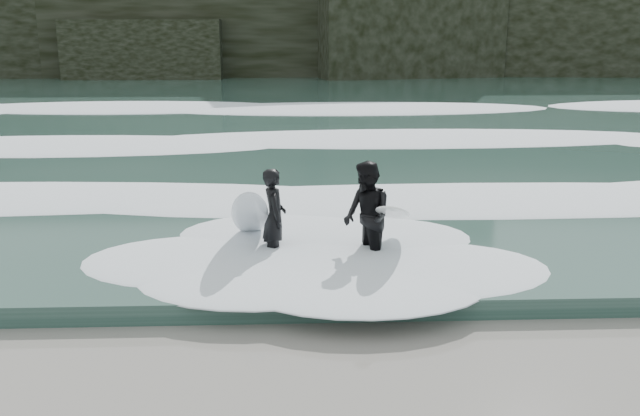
# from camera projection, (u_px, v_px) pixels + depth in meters

# --- Properties ---
(sea) EXTENTS (90.00, 52.00, 0.30)m
(sea) POSITION_uv_depth(u_px,v_px,m) (263.00, 101.00, 34.50)
(sea) COLOR #2A473E
(sea) RESTS_ON ground
(headland) EXTENTS (70.00, 9.00, 10.00)m
(headland) POSITION_uv_depth(u_px,v_px,m) (270.00, 5.00, 49.69)
(headland) COLOR black
(headland) RESTS_ON ground
(foam_near) EXTENTS (60.00, 3.20, 0.20)m
(foam_near) POSITION_uv_depth(u_px,v_px,m) (229.00, 192.00, 15.11)
(foam_near) COLOR white
(foam_near) RESTS_ON sea
(foam_mid) EXTENTS (60.00, 4.00, 0.24)m
(foam_mid) POSITION_uv_depth(u_px,v_px,m) (247.00, 138.00, 21.87)
(foam_mid) COLOR white
(foam_mid) RESTS_ON sea
(foam_far) EXTENTS (60.00, 4.80, 0.30)m
(foam_far) POSITION_uv_depth(u_px,v_px,m) (259.00, 104.00, 30.55)
(foam_far) COLOR white
(foam_far) RESTS_ON sea
(surfer_left) EXTENTS (0.98, 1.99, 1.62)m
(surfer_left) POSITION_uv_depth(u_px,v_px,m) (267.00, 216.00, 11.62)
(surfer_left) COLOR black
(surfer_left) RESTS_ON ground
(surfer_right) EXTENTS (1.37, 1.94, 1.78)m
(surfer_right) POSITION_uv_depth(u_px,v_px,m) (369.00, 217.00, 11.32)
(surfer_right) COLOR black
(surfer_right) RESTS_ON ground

